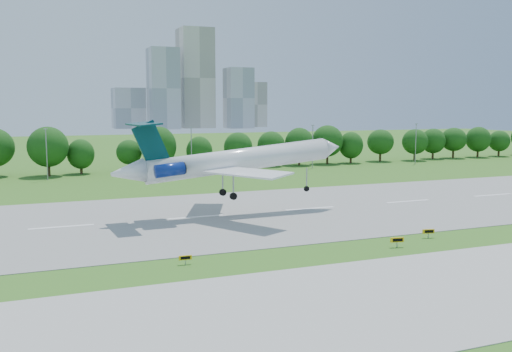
% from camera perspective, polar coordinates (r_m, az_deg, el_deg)
% --- Properties ---
extents(ground, '(600.00, 600.00, 0.00)m').
position_cam_1_polar(ground, '(66.73, -0.08, -8.02)').
color(ground, '#3B6A1B').
rests_on(ground, ground).
extents(runway, '(400.00, 45.00, 0.08)m').
position_cam_1_polar(runway, '(89.83, -6.01, -4.12)').
color(runway, gray).
rests_on(runway, ground).
extents(taxiway, '(400.00, 23.00, 0.08)m').
position_cam_1_polar(taxiway, '(51.18, 7.59, -12.74)').
color(taxiway, '#ADADA8').
rests_on(taxiway, ground).
extents(tree_line, '(288.40, 8.40, 10.40)m').
position_cam_1_polar(tree_line, '(154.14, -12.86, 2.66)').
color(tree_line, '#382314').
rests_on(tree_line, ground).
extents(light_poles, '(175.90, 0.25, 12.19)m').
position_cam_1_polar(light_poles, '(143.90, -13.22, 2.42)').
color(light_poles, gray).
rests_on(light_poles, ground).
extents(skyline, '(127.00, 52.00, 80.00)m').
position_cam_1_polar(skyline, '(467.44, -6.49, 8.52)').
color(skyline, '#B2B2B7').
rests_on(skyline, ground).
extents(airliner, '(39.43, 28.59, 12.50)m').
position_cam_1_polar(airliner, '(90.08, -2.78, 1.55)').
color(airliner, white).
rests_on(airliner, ground).
extents(taxi_sign_left, '(1.45, 0.26, 1.02)m').
position_cam_1_polar(taxi_sign_left, '(63.59, -7.09, -8.13)').
color(taxi_sign_left, gray).
rests_on(taxi_sign_left, ground).
extents(taxi_sign_centre, '(1.65, 0.54, 1.16)m').
position_cam_1_polar(taxi_sign_centre, '(78.89, 16.86, -5.33)').
color(taxi_sign_centre, gray).
rests_on(taxi_sign_centre, ground).
extents(taxi_sign_right, '(1.75, 0.52, 1.23)m').
position_cam_1_polar(taxi_sign_right, '(72.71, 13.93, -6.23)').
color(taxi_sign_right, gray).
rests_on(taxi_sign_right, ground).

